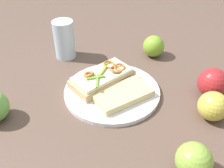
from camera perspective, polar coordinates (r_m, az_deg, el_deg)
name	(u,v)px	position (r m, az deg, el deg)	size (l,w,h in m)	color
ground_plane	(112,93)	(0.74, 0.00, -2.00)	(2.00, 2.00, 0.00)	brown
plate	(112,91)	(0.74, 0.00, -1.62)	(0.27, 0.27, 0.01)	white
sandwich	(103,78)	(0.75, -2.10, 1.44)	(0.17, 0.21, 0.05)	tan
bread_slice_side	(122,94)	(0.70, 2.32, -2.30)	(0.16, 0.09, 0.02)	beige
apple_1	(213,106)	(0.69, 21.45, -4.58)	(0.08, 0.08, 0.08)	gold
apple_2	(213,83)	(0.76, 21.39, 0.25)	(0.08, 0.08, 0.08)	#AB2328
apple_3	(154,46)	(0.91, 9.19, 8.27)	(0.07, 0.07, 0.07)	#7CAC2F
apple_4	(194,160)	(0.56, 17.67, -15.80)	(0.08, 0.08, 0.08)	#8AB141
drinking_glass	(64,39)	(0.89, -10.51, 9.66)	(0.07, 0.07, 0.13)	silver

